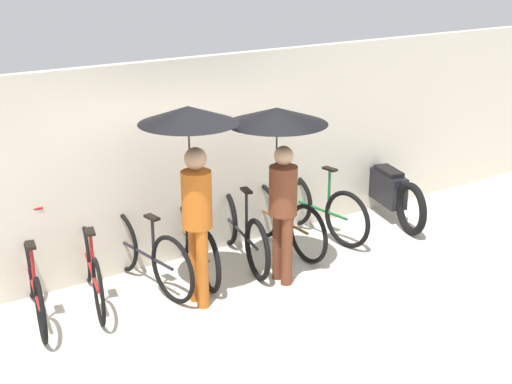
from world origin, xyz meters
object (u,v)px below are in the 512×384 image
object	(u,v)px
parked_bicycle_0	(34,286)
parked_bicycle_2	(144,253)
pedestrian_center	(279,142)
parked_bicycle_6	(318,208)
parked_bicycle_1	(91,268)
parked_bicycle_5	(284,220)
motorcycle	(388,190)
pedestrian_leading	(191,151)
parked_bicycle_4	(241,231)
parked_bicycle_3	(194,242)

from	to	relation	value
parked_bicycle_0	parked_bicycle_2	bearing A→B (deg)	-77.66
parked_bicycle_2	pedestrian_center	world-z (taller)	pedestrian_center
parked_bicycle_2	parked_bicycle_6	bearing A→B (deg)	-97.06
parked_bicycle_1	parked_bicycle_2	distance (m)	0.64
parked_bicycle_2	pedestrian_center	xyz separation A→B (m)	(1.36, -0.69, 1.25)
parked_bicycle_2	parked_bicycle_5	xyz separation A→B (m)	(1.92, -0.03, -0.01)
parked_bicycle_5	motorcycle	size ratio (longest dim) A/B	0.87
motorcycle	pedestrian_leading	bearing A→B (deg)	116.70
parked_bicycle_4	parked_bicycle_6	distance (m)	1.28
parked_bicycle_1	pedestrian_leading	world-z (taller)	pedestrian_leading
pedestrian_center	pedestrian_leading	bearing A→B (deg)	178.98
parked_bicycle_0	motorcycle	size ratio (longest dim) A/B	0.84
parked_bicycle_5	pedestrian_center	distance (m)	1.52
parked_bicycle_3	parked_bicycle_0	bearing A→B (deg)	102.48
parked_bicycle_4	parked_bicycle_6	xyz separation A→B (m)	(1.28, 0.09, 0.01)
pedestrian_leading	pedestrian_center	world-z (taller)	pedestrian_leading
parked_bicycle_2	pedestrian_leading	world-z (taller)	pedestrian_leading
pedestrian_center	motorcycle	xyz separation A→B (m)	(2.44, 0.75, -1.24)
parked_bicycle_4	parked_bicycle_0	bearing A→B (deg)	102.69
pedestrian_center	parked_bicycle_0	bearing A→B (deg)	167.67
parked_bicycle_2	pedestrian_leading	xyz separation A→B (m)	(0.30, -0.64, 1.31)
parked_bicycle_2	parked_bicycle_4	distance (m)	1.28
parked_bicycle_1	parked_bicycle_5	world-z (taller)	parked_bicycle_1
parked_bicycle_2	pedestrian_leading	size ratio (longest dim) A/B	0.85
parked_bicycle_0	parked_bicycle_3	size ratio (longest dim) A/B	0.95
parked_bicycle_6	motorcycle	world-z (taller)	parked_bicycle_6
parked_bicycle_4	parked_bicycle_5	distance (m)	0.64
parked_bicycle_0	parked_bicycle_4	distance (m)	2.56
parked_bicycle_6	motorcycle	size ratio (longest dim) A/B	0.88
pedestrian_center	motorcycle	size ratio (longest dim) A/B	1.01
pedestrian_leading	parked_bicycle_1	bearing A→B (deg)	148.38
parked_bicycle_5	parked_bicycle_6	world-z (taller)	parked_bicycle_6
parked_bicycle_5	parked_bicycle_4	bearing A→B (deg)	88.90
parked_bicycle_6	pedestrian_leading	size ratio (longest dim) A/B	0.81
parked_bicycle_1	motorcycle	distance (m)	4.44
parked_bicycle_1	pedestrian_leading	size ratio (longest dim) A/B	0.80
parked_bicycle_0	parked_bicycle_3	xyz separation A→B (m)	(1.92, 0.06, 0.01)
pedestrian_leading	pedestrian_center	xyz separation A→B (m)	(1.06, -0.04, -0.06)
parked_bicycle_3	pedestrian_center	bearing A→B (deg)	-123.24
parked_bicycle_6	pedestrian_leading	bearing A→B (deg)	99.95
parked_bicycle_0	pedestrian_center	size ratio (longest dim) A/B	0.83
parked_bicycle_2	parked_bicycle_5	size ratio (longest dim) A/B	1.06
parked_bicycle_5	parked_bicycle_6	xyz separation A→B (m)	(0.64, 0.10, 0.01)
parked_bicycle_0	parked_bicycle_5	bearing A→B (deg)	-79.47
parked_bicycle_0	pedestrian_center	world-z (taller)	pedestrian_center
parked_bicycle_1	pedestrian_center	world-z (taller)	pedestrian_center
parked_bicycle_0	parked_bicycle_1	size ratio (longest dim) A/B	0.97
parked_bicycle_3	parked_bicycle_4	world-z (taller)	parked_bicycle_3
parked_bicycle_1	parked_bicycle_2	xyz separation A→B (m)	(0.64, 0.01, 0.02)
parked_bicycle_5	pedestrian_leading	xyz separation A→B (m)	(-1.62, -0.61, 1.32)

